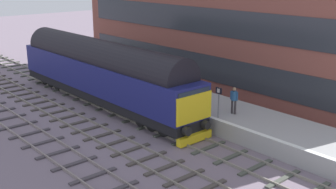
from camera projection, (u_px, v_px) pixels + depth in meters
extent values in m
plane|color=slate|center=(162.00, 129.00, 25.79)|extent=(140.00, 140.00, 0.00)
cube|color=gray|center=(152.00, 130.00, 25.32)|extent=(0.07, 60.00, 0.15)
cube|color=gray|center=(170.00, 125.00, 26.23)|extent=(0.07, 60.00, 0.15)
cube|color=#454940|center=(283.00, 179.00, 19.52)|extent=(2.50, 0.26, 0.09)
cube|color=#454940|center=(256.00, 167.00, 20.66)|extent=(2.50, 0.26, 0.09)
cube|color=#454940|center=(231.00, 157.00, 21.80)|extent=(2.50, 0.26, 0.09)
cube|color=#454940|center=(209.00, 148.00, 22.94)|extent=(2.50, 0.26, 0.09)
cube|color=#454940|center=(188.00, 139.00, 24.07)|extent=(2.50, 0.26, 0.09)
cube|color=#454940|center=(170.00, 132.00, 25.21)|extent=(2.50, 0.26, 0.09)
cube|color=#454940|center=(153.00, 125.00, 26.35)|extent=(2.50, 0.26, 0.09)
cube|color=#454940|center=(138.00, 118.00, 27.49)|extent=(2.50, 0.26, 0.09)
cube|color=#454940|center=(124.00, 112.00, 28.62)|extent=(2.50, 0.26, 0.09)
cube|color=#454940|center=(111.00, 107.00, 29.76)|extent=(2.50, 0.26, 0.09)
cube|color=#454940|center=(99.00, 102.00, 30.90)|extent=(2.50, 0.26, 0.09)
cube|color=#454940|center=(88.00, 97.00, 32.04)|extent=(2.50, 0.26, 0.09)
cube|color=#454940|center=(77.00, 93.00, 33.18)|extent=(2.50, 0.26, 0.09)
cube|color=#454940|center=(67.00, 88.00, 34.31)|extent=(2.50, 0.26, 0.09)
cube|color=#454940|center=(58.00, 85.00, 35.45)|extent=(2.50, 0.26, 0.09)
cube|color=#454940|center=(50.00, 81.00, 36.59)|extent=(2.50, 0.26, 0.09)
cube|color=#454940|center=(42.00, 78.00, 37.73)|extent=(2.50, 0.26, 0.09)
cube|color=#454940|center=(34.00, 74.00, 38.86)|extent=(2.50, 0.26, 0.09)
cube|color=#454940|center=(27.00, 71.00, 40.00)|extent=(2.50, 0.26, 0.09)
cube|color=#454940|center=(20.00, 69.00, 41.14)|extent=(2.50, 0.26, 0.09)
cube|color=#454940|center=(14.00, 66.00, 42.28)|extent=(2.50, 0.26, 0.09)
cube|color=#454940|center=(8.00, 63.00, 43.41)|extent=(2.50, 0.26, 0.09)
cube|color=#454940|center=(2.00, 61.00, 44.55)|extent=(2.50, 0.26, 0.09)
cube|color=gray|center=(105.00, 145.00, 23.19)|extent=(0.07, 60.00, 0.15)
cube|color=gray|center=(126.00, 139.00, 24.10)|extent=(0.07, 60.00, 0.15)
cube|color=#443E39|center=(206.00, 189.00, 18.63)|extent=(2.50, 0.26, 0.09)
cube|color=#443E39|center=(184.00, 178.00, 19.63)|extent=(2.50, 0.26, 0.09)
cube|color=#443E39|center=(165.00, 168.00, 20.64)|extent=(2.50, 0.26, 0.09)
cube|color=#443E39|center=(147.00, 158.00, 21.64)|extent=(2.50, 0.26, 0.09)
cube|color=#443E39|center=(131.00, 150.00, 22.65)|extent=(2.50, 0.26, 0.09)
cube|color=#443E39|center=(116.00, 142.00, 23.65)|extent=(2.50, 0.26, 0.09)
cube|color=#443E39|center=(102.00, 135.00, 24.66)|extent=(2.50, 0.26, 0.09)
cube|color=#443E39|center=(90.00, 129.00, 25.66)|extent=(2.50, 0.26, 0.09)
cube|color=#443E39|center=(78.00, 123.00, 26.67)|extent=(2.50, 0.26, 0.09)
cube|color=#443E39|center=(67.00, 117.00, 27.67)|extent=(2.50, 0.26, 0.09)
cube|color=#443E39|center=(57.00, 112.00, 28.68)|extent=(2.50, 0.26, 0.09)
cube|color=#443E39|center=(48.00, 107.00, 29.69)|extent=(2.50, 0.26, 0.09)
cube|color=#443E39|center=(39.00, 103.00, 30.69)|extent=(2.50, 0.26, 0.09)
cube|color=#443E39|center=(31.00, 98.00, 31.70)|extent=(2.50, 0.26, 0.09)
cube|color=#443E39|center=(24.00, 94.00, 32.70)|extent=(2.50, 0.26, 0.09)
cube|color=#443E39|center=(16.00, 91.00, 33.71)|extent=(2.50, 0.26, 0.09)
cube|color=#443E39|center=(10.00, 87.00, 34.71)|extent=(2.50, 0.26, 0.09)
cube|color=#443E39|center=(3.00, 84.00, 35.72)|extent=(2.50, 0.26, 0.09)
cube|color=gray|center=(53.00, 161.00, 21.23)|extent=(0.07, 60.00, 0.15)
cube|color=gray|center=(78.00, 154.00, 22.14)|extent=(0.07, 60.00, 0.15)
cube|color=#423D42|center=(93.00, 176.00, 19.79)|extent=(2.50, 0.26, 0.09)
cube|color=#423D42|center=(75.00, 164.00, 21.06)|extent=(2.50, 0.26, 0.09)
cube|color=#423D42|center=(58.00, 153.00, 22.33)|extent=(2.50, 0.26, 0.09)
cube|color=#423D42|center=(43.00, 143.00, 23.60)|extent=(2.50, 0.26, 0.09)
cube|color=#423D42|center=(30.00, 134.00, 24.88)|extent=(2.50, 0.26, 0.09)
cube|color=#423D42|center=(18.00, 126.00, 26.15)|extent=(2.50, 0.26, 0.09)
cube|color=#423D42|center=(7.00, 118.00, 27.42)|extent=(2.50, 0.26, 0.09)
cube|color=#9F9F9F|center=(203.00, 109.00, 27.93)|extent=(4.00, 44.00, 1.00)
cube|color=white|center=(183.00, 107.00, 26.61)|extent=(0.30, 44.00, 0.01)
cube|color=#2F333A|center=(195.00, 65.00, 33.97)|extent=(0.06, 28.27, 2.01)
cube|color=#2F333A|center=(196.00, 20.00, 32.95)|extent=(0.06, 28.27, 2.01)
cube|color=black|center=(102.00, 93.00, 30.35)|extent=(2.56, 18.79, 0.60)
cube|color=navy|center=(101.00, 75.00, 29.96)|extent=(2.70, 18.79, 2.10)
cylinder|color=black|center=(100.00, 58.00, 29.61)|extent=(2.56, 17.29, 2.57)
cube|color=yellow|center=(194.00, 108.00, 23.21)|extent=(2.65, 0.08, 1.58)
cube|color=#232D3D|center=(194.00, 95.00, 23.01)|extent=(2.38, 0.04, 0.64)
cube|color=#232D3D|center=(117.00, 68.00, 30.74)|extent=(0.04, 13.16, 0.44)
cylinder|color=black|center=(187.00, 131.00, 22.90)|extent=(0.48, 0.35, 0.48)
cylinder|color=black|center=(206.00, 125.00, 23.84)|extent=(0.48, 0.35, 0.48)
cube|color=yellow|center=(194.00, 138.00, 23.66)|extent=(2.43, 0.36, 0.47)
cylinder|color=black|center=(173.00, 125.00, 24.90)|extent=(1.64, 1.04, 1.04)
cylinder|color=black|center=(161.00, 120.00, 25.69)|extent=(1.64, 1.04, 1.04)
cylinder|color=black|center=(149.00, 116.00, 26.49)|extent=(1.64, 1.04, 1.04)
cylinder|color=black|center=(65.00, 82.00, 34.38)|extent=(1.64, 1.04, 1.04)
cylinder|color=black|center=(59.00, 80.00, 35.17)|extent=(1.64, 1.04, 1.04)
cylinder|color=black|center=(53.00, 77.00, 35.97)|extent=(1.64, 1.04, 1.04)
cylinder|color=slate|center=(219.00, 103.00, 24.44)|extent=(0.08, 0.08, 1.84)
cube|color=black|center=(219.00, 91.00, 24.21)|extent=(0.05, 0.44, 0.36)
cube|color=white|center=(218.00, 91.00, 24.19)|extent=(0.01, 0.20, 0.24)
cylinder|color=#363234|center=(235.00, 107.00, 25.25)|extent=(0.13, 0.13, 0.84)
cylinder|color=#363234|center=(232.00, 107.00, 25.37)|extent=(0.13, 0.13, 0.84)
cylinder|color=#26507D|center=(234.00, 96.00, 25.11)|extent=(0.41, 0.41, 0.56)
sphere|color=#8F6D4F|center=(234.00, 89.00, 24.99)|extent=(0.22, 0.22, 0.22)
cylinder|color=#26507D|center=(237.00, 96.00, 24.99)|extent=(0.09, 0.09, 0.52)
cylinder|color=#26507D|center=(231.00, 95.00, 25.23)|extent=(0.09, 0.09, 0.52)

